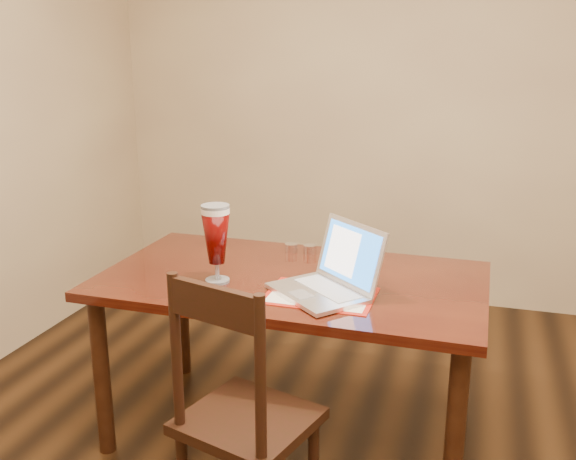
% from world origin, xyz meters
% --- Properties ---
extents(dining_table, '(1.57, 0.89, 1.05)m').
position_xyz_m(dining_table, '(-0.53, 0.72, 0.66)').
color(dining_table, '#471609').
rests_on(dining_table, ground).
extents(dining_chair, '(0.50, 0.49, 0.97)m').
position_xyz_m(dining_chair, '(-0.51, 0.10, 0.46)').
color(dining_chair, black).
rests_on(dining_chair, ground).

